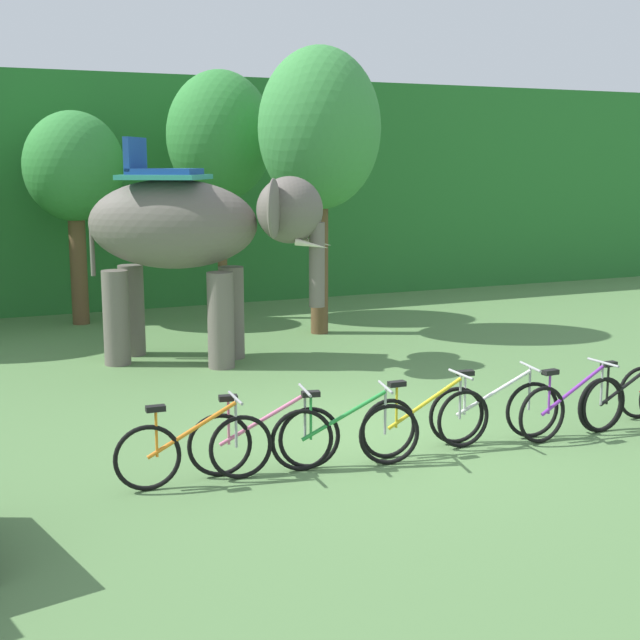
{
  "coord_description": "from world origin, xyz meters",
  "views": [
    {
      "loc": [
        -5.01,
        -9.61,
        3.37
      ],
      "look_at": [
        -0.38,
        1.0,
        1.3
      ],
      "focal_mm": 49.58,
      "sensor_mm": 36.0,
      "label": 1
    }
  ],
  "objects_px": {
    "bike_pink": "(265,439)",
    "bike_black": "(631,398)",
    "bike_green": "(346,435)",
    "bike_yellow": "(426,421)",
    "bike_purple": "(573,407)",
    "tree_far_right": "(220,137)",
    "elephant": "(192,233)",
    "bike_orange": "(195,450)",
    "tree_left": "(74,169)",
    "bike_white": "(495,410)",
    "tree_center": "(319,131)"
  },
  "relations": [
    {
      "from": "bike_pink",
      "to": "bike_white",
      "type": "xyz_separation_m",
      "value": [
        2.97,
        -0.06,
        0.0
      ]
    },
    {
      "from": "tree_left",
      "to": "tree_far_right",
      "type": "distance_m",
      "value": 3.1
    },
    {
      "from": "bike_yellow",
      "to": "tree_center",
      "type": "bearing_deg",
      "value": 76.04
    },
    {
      "from": "bike_orange",
      "to": "bike_yellow",
      "type": "bearing_deg",
      "value": -1.52
    },
    {
      "from": "bike_white",
      "to": "bike_purple",
      "type": "distance_m",
      "value": 1.01
    },
    {
      "from": "tree_left",
      "to": "bike_yellow",
      "type": "xyz_separation_m",
      "value": [
        2.41,
        -10.25,
        -2.84
      ]
    },
    {
      "from": "bike_orange",
      "to": "bike_black",
      "type": "height_order",
      "value": "same"
    },
    {
      "from": "tree_left",
      "to": "tree_center",
      "type": "relative_size",
      "value": 0.79
    },
    {
      "from": "tree_center",
      "to": "bike_black",
      "type": "distance_m",
      "value": 8.35
    },
    {
      "from": "tree_left",
      "to": "elephant",
      "type": "bearing_deg",
      "value": -74.52
    },
    {
      "from": "tree_left",
      "to": "elephant",
      "type": "distance_m",
      "value": 4.74
    },
    {
      "from": "elephant",
      "to": "bike_pink",
      "type": "bearing_deg",
      "value": -97.96
    },
    {
      "from": "bike_pink",
      "to": "bike_green",
      "type": "xyz_separation_m",
      "value": [
        0.88,
        -0.22,
        0.0
      ]
    },
    {
      "from": "tree_far_right",
      "to": "elephant",
      "type": "height_order",
      "value": "tree_far_right"
    },
    {
      "from": "bike_pink",
      "to": "bike_black",
      "type": "distance_m",
      "value": 4.89
    },
    {
      "from": "bike_black",
      "to": "tree_center",
      "type": "bearing_deg",
      "value": 98.47
    },
    {
      "from": "elephant",
      "to": "bike_orange",
      "type": "height_order",
      "value": "elephant"
    },
    {
      "from": "bike_orange",
      "to": "bike_purple",
      "type": "relative_size",
      "value": 1.0
    },
    {
      "from": "tree_left",
      "to": "bike_black",
      "type": "distance_m",
      "value": 12.04
    },
    {
      "from": "tree_left",
      "to": "bike_orange",
      "type": "xyz_separation_m",
      "value": [
        -0.36,
        -10.18,
        -2.84
      ]
    },
    {
      "from": "tree_left",
      "to": "bike_black",
      "type": "relative_size",
      "value": 2.58
    },
    {
      "from": "tree_far_right",
      "to": "bike_orange",
      "type": "height_order",
      "value": "tree_far_right"
    },
    {
      "from": "bike_yellow",
      "to": "bike_black",
      "type": "height_order",
      "value": "same"
    },
    {
      "from": "elephant",
      "to": "bike_green",
      "type": "bearing_deg",
      "value": -89.16
    },
    {
      "from": "tree_far_right",
      "to": "bike_white",
      "type": "xyz_separation_m",
      "value": [
        0.42,
        -9.68,
        -3.52
      ]
    },
    {
      "from": "bike_green",
      "to": "tree_left",
      "type": "bearing_deg",
      "value": 97.28
    },
    {
      "from": "tree_far_right",
      "to": "bike_purple",
      "type": "height_order",
      "value": "tree_far_right"
    },
    {
      "from": "tree_left",
      "to": "bike_purple",
      "type": "height_order",
      "value": "tree_left"
    },
    {
      "from": "bike_pink",
      "to": "bike_green",
      "type": "height_order",
      "value": "same"
    },
    {
      "from": "bike_orange",
      "to": "bike_pink",
      "type": "xyz_separation_m",
      "value": [
        0.81,
        0.05,
        0.0
      ]
    },
    {
      "from": "tree_center",
      "to": "bike_white",
      "type": "distance_m",
      "value": 8.1
    },
    {
      "from": "tree_left",
      "to": "bike_pink",
      "type": "height_order",
      "value": "tree_left"
    },
    {
      "from": "bike_pink",
      "to": "elephant",
      "type": "bearing_deg",
      "value": 82.04
    },
    {
      "from": "bike_white",
      "to": "bike_purple",
      "type": "bearing_deg",
      "value": -16.2
    },
    {
      "from": "bike_orange",
      "to": "bike_purple",
      "type": "bearing_deg",
      "value": -3.44
    },
    {
      "from": "bike_green",
      "to": "bike_yellow",
      "type": "height_order",
      "value": "same"
    },
    {
      "from": "bike_orange",
      "to": "bike_black",
      "type": "relative_size",
      "value": 1.0
    },
    {
      "from": "bike_pink",
      "to": "bike_purple",
      "type": "relative_size",
      "value": 0.99
    },
    {
      "from": "bike_black",
      "to": "elephant",
      "type": "bearing_deg",
      "value": 124.47
    },
    {
      "from": "bike_green",
      "to": "bike_white",
      "type": "relative_size",
      "value": 1.0
    },
    {
      "from": "bike_orange",
      "to": "bike_purple",
      "type": "height_order",
      "value": "same"
    },
    {
      "from": "bike_pink",
      "to": "bike_yellow",
      "type": "xyz_separation_m",
      "value": [
        1.96,
        -0.13,
        0.0
      ]
    },
    {
      "from": "tree_far_right",
      "to": "bike_pink",
      "type": "relative_size",
      "value": 3.12
    },
    {
      "from": "bike_yellow",
      "to": "bike_purple",
      "type": "xyz_separation_m",
      "value": [
        1.97,
        -0.21,
        0.0
      ]
    },
    {
      "from": "tree_center",
      "to": "bike_white",
      "type": "bearing_deg",
      "value": -96.4
    },
    {
      "from": "tree_left",
      "to": "bike_white",
      "type": "xyz_separation_m",
      "value": [
        3.41,
        -10.18,
        -2.84
      ]
    },
    {
      "from": "bike_orange",
      "to": "bike_white",
      "type": "bearing_deg",
      "value": -0.05
    },
    {
      "from": "tree_left",
      "to": "tree_far_right",
      "type": "bearing_deg",
      "value": -9.39
    },
    {
      "from": "tree_center",
      "to": "bike_purple",
      "type": "relative_size",
      "value": 3.26
    },
    {
      "from": "tree_far_right",
      "to": "tree_center",
      "type": "bearing_deg",
      "value": -63.49
    }
  ]
}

